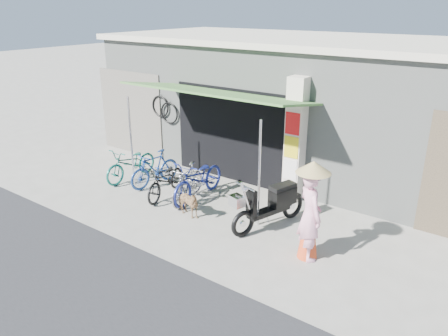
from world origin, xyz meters
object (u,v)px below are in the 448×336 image
Objects in this scene: bike_black at (166,180)px; moped at (271,204)px; nun at (310,212)px; bike_blue at (155,169)px; street_dog at (187,203)px; bike_teal at (131,163)px; bike_silver at (188,183)px; bike_navy at (199,179)px.

moped reaches higher than bike_black.
bike_blue is at bearing 30.11° from nun.
bike_blue is 2.08m from street_dog.
bike_black is at bearing -11.13° from bike_teal.
bike_silver is (2.16, -0.16, 0.00)m from bike_teal.
street_dog is 3.02m from nun.
bike_blue is 0.94× the size of bike_black.
bike_silver is 0.85m from street_dog.
bike_blue is (0.81, 0.07, 0.01)m from bike_teal.
street_dog is (1.88, -0.88, -0.15)m from bike_blue.
bike_navy reaches higher than bike_teal.
bike_teal is 2.16m from bike_silver.
bike_silver reaches higher than street_dog.
nun reaches higher than moped.
bike_black is (1.55, -0.28, -0.02)m from bike_teal.
moped is (4.45, -0.11, 0.06)m from bike_teal.
bike_silver is at bearing -161.47° from moped.
bike_teal reaches higher than bike_black.
nun reaches higher than bike_teal.
bike_navy is (0.13, 0.27, 0.05)m from bike_silver.
bike_navy is at bearing 25.35° from nun.
street_dog is at bearing -17.67° from bike_teal.
street_dog is 0.39× the size of nun.
bike_teal is 2.32× the size of street_dog.
moped is 1.43m from nun.
street_dog is (0.53, -0.65, -0.14)m from bike_silver.
street_dog is (1.15, -0.53, -0.12)m from bike_black.
bike_navy reaches higher than street_dog.
street_dog is 0.39× the size of moped.
bike_blue reaches higher than bike_black.
moped is (2.90, 0.17, 0.08)m from bike_black.
bike_black is at bearing 33.17° from nun.
bike_black is 0.62m from bike_silver.
bike_teal is 1.06× the size of bike_black.
bike_silver is at bearing -2.96° from bike_blue.
bike_silver is 2.29m from moped.
bike_silver is at bearing -3.00° from bike_black.
street_dog is at bearing -18.22° from bike_blue.
moped reaches higher than street_dog.
street_dog is at bearing 40.81° from nun.
bike_navy reaches higher than bike_blue.
nun is (4.10, -0.48, 0.51)m from bike_black.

